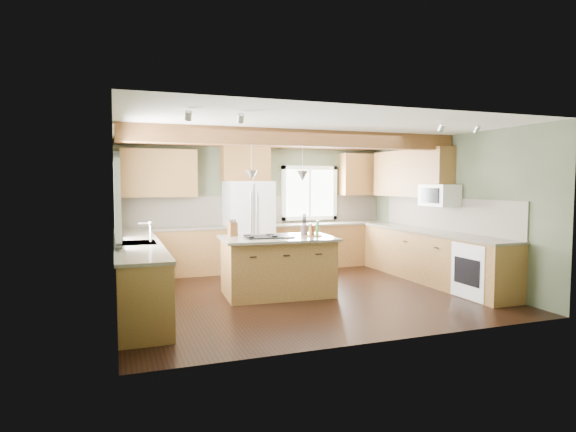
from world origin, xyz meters
name	(u,v)px	position (x,y,z in m)	size (l,w,h in m)	color
floor	(302,293)	(0.00, 0.00, 0.00)	(5.60, 5.60, 0.00)	black
ceiling	(302,130)	(0.00, 0.00, 2.60)	(5.60, 5.60, 0.00)	silver
wall_back	(258,205)	(0.00, 2.50, 1.30)	(5.60, 5.60, 0.00)	#404934
wall_left	(115,217)	(-2.80, 0.00, 1.30)	(5.00, 5.00, 0.00)	#404934
wall_right	(448,209)	(2.80, 0.00, 1.30)	(5.00, 5.00, 0.00)	#404934
ceiling_beam	(301,138)	(0.00, 0.03, 2.47)	(5.55, 0.26, 0.26)	brown
soffit_trim	(259,145)	(0.00, 2.40, 2.54)	(5.55, 0.20, 0.10)	brown
backsplash_back	(258,210)	(0.00, 2.48, 1.21)	(5.58, 0.03, 0.58)	brown
backsplash_right	(445,214)	(2.78, 0.05, 1.21)	(0.03, 3.70, 0.58)	brown
base_cab_back_left	(172,253)	(-1.79, 2.20, 0.44)	(2.02, 0.60, 0.88)	brown
counter_back_left	(171,229)	(-1.79, 2.20, 0.90)	(2.06, 0.64, 0.04)	#51493B
base_cab_back_right	(329,245)	(1.49, 2.20, 0.44)	(2.62, 0.60, 0.88)	brown
counter_back_right	(329,224)	(1.49, 2.20, 0.90)	(2.66, 0.64, 0.04)	#51493B
base_cab_left	(138,276)	(-2.50, 0.05, 0.44)	(0.60, 3.70, 0.88)	brown
counter_left	(138,244)	(-2.50, 0.05, 0.90)	(0.64, 3.74, 0.04)	#51493B
base_cab_right	(431,257)	(2.50, 0.05, 0.44)	(0.60, 3.70, 0.88)	brown
counter_right	(431,232)	(2.50, 0.05, 0.90)	(0.64, 3.74, 0.04)	#51493B
upper_cab_back_left	(159,173)	(-1.99, 2.33, 1.95)	(1.40, 0.35, 0.90)	brown
upper_cab_over_fridge	(245,164)	(-0.30, 2.33, 2.15)	(0.96, 0.35, 0.70)	brown
upper_cab_right	(411,173)	(2.62, 0.90, 1.95)	(0.35, 2.20, 0.90)	brown
upper_cab_back_corner	(360,174)	(2.30, 2.33, 1.95)	(0.90, 0.35, 0.90)	brown
window_left	(116,199)	(-2.78, 0.05, 1.55)	(0.04, 1.60, 1.05)	white
window_back	(309,193)	(1.15, 2.48, 1.55)	(1.10, 0.04, 1.00)	white
sink	(138,244)	(-2.50, 0.05, 0.91)	(0.50, 0.65, 0.03)	#262628
faucet	(151,233)	(-2.32, 0.05, 1.05)	(0.02, 0.02, 0.28)	#B2B2B7
dishwasher	(145,297)	(-2.49, -1.25, 0.43)	(0.60, 0.60, 0.84)	white
oven	(483,270)	(2.49, -1.25, 0.43)	(0.60, 0.72, 0.84)	white
microwave	(439,195)	(2.58, -0.05, 1.55)	(0.40, 0.70, 0.38)	white
pendant_left	(251,176)	(-0.81, 0.06, 1.88)	(0.18, 0.18, 0.16)	#B2B2B7
pendant_right	(302,176)	(0.01, 0.01, 1.88)	(0.18, 0.18, 0.16)	#B2B2B7
refrigerator	(249,227)	(-0.30, 2.12, 0.90)	(0.90, 0.74, 1.80)	white
island	(277,267)	(-0.40, 0.03, 0.44)	(1.65, 1.01, 0.88)	olive
island_top	(277,238)	(-0.40, 0.03, 0.90)	(1.76, 1.12, 0.04)	#51493B
cooktop	(269,237)	(-0.54, 0.04, 0.93)	(0.71, 0.48, 0.02)	black
knife_block	(233,229)	(-1.03, 0.39, 1.03)	(0.13, 0.10, 0.22)	brown
utensil_crock	(304,230)	(0.11, 0.17, 1.00)	(0.12, 0.12, 0.16)	#433A35
bottle_tray	(315,229)	(0.19, -0.08, 1.04)	(0.26, 0.26, 0.24)	brown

